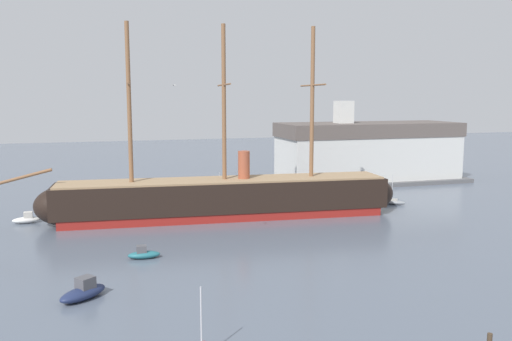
# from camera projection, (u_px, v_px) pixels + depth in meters

# --- Properties ---
(tall_ship) EXTENTS (58.62, 13.97, 28.19)m
(tall_ship) POSITION_uv_depth(u_px,v_px,m) (225.00, 197.00, 79.16)
(tall_ship) COLOR maroon
(tall_ship) RESTS_ON ground
(motorboat_mid_left) EXTENTS (4.85, 4.44, 1.96)m
(motorboat_mid_left) POSITION_uv_depth(u_px,v_px,m) (83.00, 292.00, 47.42)
(motorboat_mid_left) COLOR #1E284C
(motorboat_mid_left) RESTS_ON ground
(motorboat_alongside_bow) EXTENTS (3.61, 1.65, 1.49)m
(motorboat_alongside_bow) POSITION_uv_depth(u_px,v_px,m) (144.00, 254.00, 59.37)
(motorboat_alongside_bow) COLOR #236670
(motorboat_alongside_bow) RESTS_ON ground
(motorboat_far_left) EXTENTS (3.91, 1.83, 1.60)m
(motorboat_far_left) POSITION_uv_depth(u_px,v_px,m) (27.00, 219.00, 76.01)
(motorboat_far_left) COLOR silver
(motorboat_far_left) RESTS_ON ground
(sailboat_far_right) EXTENTS (3.87, 3.24, 5.11)m
(sailboat_far_right) POSITION_uv_depth(u_px,v_px,m) (393.00, 202.00, 89.03)
(sailboat_far_right) COLOR gray
(sailboat_far_right) RESTS_ON ground
(sailboat_distant_centre) EXTENTS (2.80, 3.89, 4.95)m
(sailboat_distant_centre) POSITION_uv_depth(u_px,v_px,m) (219.00, 198.00, 92.55)
(sailboat_distant_centre) COLOR silver
(sailboat_distant_centre) RESTS_ON ground
(dockside_warehouse_right) EXTENTS (41.08, 16.00, 17.06)m
(dockside_warehouse_right) POSITION_uv_depth(u_px,v_px,m) (368.00, 152.00, 112.45)
(dockside_warehouse_right) COLOR #565659
(dockside_warehouse_right) RESTS_ON ground
(seagull_in_flight) EXTENTS (0.55, 1.17, 0.13)m
(seagull_in_flight) POSITION_uv_depth(u_px,v_px,m) (174.00, 85.00, 55.12)
(seagull_in_flight) COLOR silver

